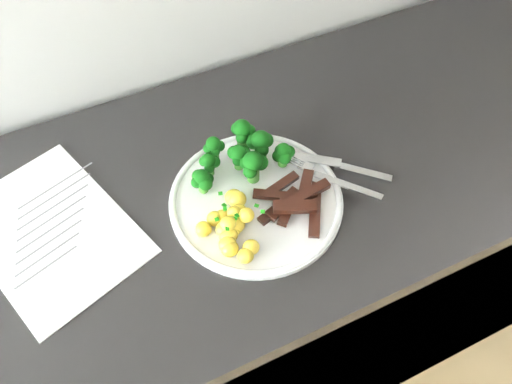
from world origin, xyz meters
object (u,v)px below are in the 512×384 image
Objects in this scene: recipe_paper at (51,231)px; knife at (347,169)px; counter at (220,304)px; fork at (333,179)px; broccoli at (243,154)px; beef_strips at (296,200)px; potatoes at (232,225)px; plate at (256,199)px.

knife is (0.51, -0.10, 0.01)m from recipe_paper.
counter is 0.51m from fork.
knife is at bearing -25.78° from broccoli.
broccoli reaches higher than recipe_paper.
fork is at bearing -37.01° from broccoli.
beef_strips is (0.05, -0.11, -0.03)m from broccoli.
broccoli is 1.40× the size of potatoes.
beef_strips is at bearing -166.44° from knife.
fork reaches higher than knife.
recipe_paper is 0.48m from fork.
potatoes is (-0.06, -0.04, 0.02)m from plate.
potatoes is 0.24m from knife.
counter is 17.28× the size of beef_strips.
beef_strips is (0.12, -0.00, -0.00)m from potatoes.
plate is 1.81× the size of fork.
potatoes reaches higher than counter.
knife reaches higher than recipe_paper.
counter is 0.51m from recipe_paper.
fork is 0.95× the size of knife.
broccoli reaches higher than plate.
potatoes is 0.20m from fork.
broccoli is (0.09, 0.03, 0.49)m from counter.
beef_strips is at bearing -18.85° from recipe_paper.
counter is at bearing 162.30° from fork.
potatoes is at bearing -79.10° from counter.
beef_strips reaches higher than plate.
plate is at bearing -15.64° from recipe_paper.
counter is at bearing -11.06° from recipe_paper.
potatoes is (-0.07, -0.11, -0.02)m from broccoli.
knife is (0.12, 0.03, -0.01)m from beef_strips.
fork is at bearing 3.78° from potatoes.
knife is at bearing 6.81° from potatoes.
recipe_paper is (-0.25, 0.05, 0.44)m from counter.
beef_strips is (0.05, -0.04, 0.01)m from plate.
fork is (0.20, 0.01, -0.01)m from potatoes.
broccoli reaches higher than potatoes.
recipe_paper is 0.34m from plate.
fork is 0.04m from knife.
plate is 0.14m from fork.
counter is 6.47× the size of recipe_paper.
potatoes reaches higher than knife.
recipe_paper is at bearing 164.36° from plate.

